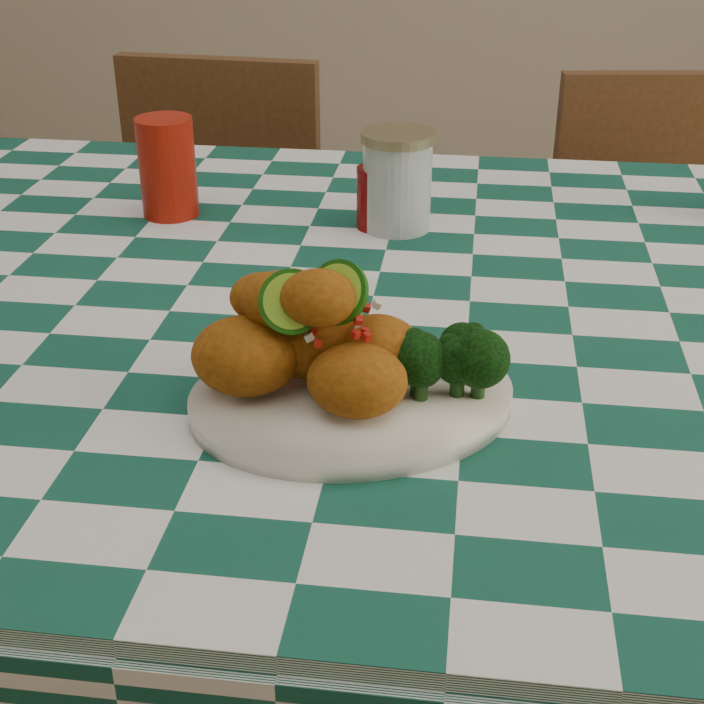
% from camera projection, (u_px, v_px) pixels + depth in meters
% --- Properties ---
extents(dining_table, '(1.66, 1.06, 0.79)m').
position_uv_depth(dining_table, '(370.00, 579.00, 1.23)').
color(dining_table, '#134D3D').
rests_on(dining_table, ground).
extents(plate, '(0.34, 0.30, 0.02)m').
position_uv_depth(plate, '(352.00, 399.00, 0.84)').
color(plate, silver).
rests_on(plate, dining_table).
extents(fried_chicken_pile, '(0.17, 0.13, 0.11)m').
position_uv_depth(fried_chicken_pile, '(321.00, 331.00, 0.81)').
color(fried_chicken_pile, '#9A550E').
rests_on(fried_chicken_pile, plate).
extents(broccoli_side, '(0.08, 0.08, 0.06)m').
position_uv_depth(broccoli_side, '(449.00, 358.00, 0.82)').
color(broccoli_side, black).
rests_on(broccoli_side, plate).
extents(red_tumbler, '(0.09, 0.09, 0.13)m').
position_uv_depth(red_tumbler, '(167.00, 167.00, 1.24)').
color(red_tumbler, '#9C1508').
rests_on(red_tumbler, dining_table).
extents(ketchup_bottle, '(0.07, 0.07, 0.12)m').
position_uv_depth(ketchup_bottle, '(379.00, 180.00, 1.20)').
color(ketchup_bottle, '#6B0506').
rests_on(ketchup_bottle, dining_table).
extents(mason_jar, '(0.10, 0.10, 0.12)m').
position_uv_depth(mason_jar, '(397.00, 181.00, 1.19)').
color(mason_jar, '#B2BCBA').
rests_on(mason_jar, dining_table).
extents(wooden_chair_left, '(0.41, 0.43, 0.85)m').
position_uv_depth(wooden_chair_left, '(201.00, 305.00, 1.86)').
color(wooden_chair_left, '#472814').
rests_on(wooden_chair_left, ground).
extents(wooden_chair_right, '(0.44, 0.46, 0.85)m').
position_uv_depth(wooden_chair_right, '(666.00, 333.00, 1.76)').
color(wooden_chair_right, '#472814').
rests_on(wooden_chair_right, ground).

